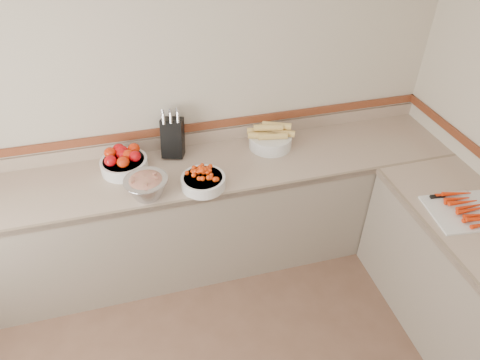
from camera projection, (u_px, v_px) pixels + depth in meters
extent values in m
plane|color=beige|center=(168.00, 99.00, 2.99)|extent=(4.00, 0.00, 4.00)
cube|color=tan|center=(180.00, 174.00, 3.00)|extent=(4.00, 0.65, 0.04)
cube|color=gray|center=(185.00, 220.00, 3.28)|extent=(4.00, 0.63, 0.86)
cube|color=#846E58|center=(187.00, 202.00, 2.76)|extent=(4.00, 0.02, 0.04)
cube|color=tan|center=(173.00, 142.00, 3.20)|extent=(4.00, 0.02, 0.10)
cube|color=brown|center=(172.00, 130.00, 3.13)|extent=(4.00, 0.02, 0.06)
cylinder|color=silver|center=(477.00, 313.00, 2.29)|extent=(0.02, 0.50, 0.02)
cube|color=black|center=(173.00, 138.00, 3.07)|extent=(0.20, 0.22, 0.30)
cylinder|color=silver|center=(164.00, 119.00, 2.93)|extent=(0.03, 0.04, 0.08)
cylinder|color=silver|center=(171.00, 118.00, 2.94)|extent=(0.03, 0.04, 0.08)
cylinder|color=silver|center=(178.00, 117.00, 2.95)|extent=(0.03, 0.04, 0.08)
cylinder|color=silver|center=(163.00, 117.00, 2.95)|extent=(0.03, 0.04, 0.08)
cylinder|color=silver|center=(170.00, 116.00, 2.96)|extent=(0.03, 0.04, 0.08)
cylinder|color=silver|center=(177.00, 115.00, 2.97)|extent=(0.03, 0.04, 0.08)
cylinder|color=silver|center=(163.00, 115.00, 2.97)|extent=(0.03, 0.04, 0.08)
cylinder|color=silver|center=(170.00, 114.00, 2.98)|extent=(0.03, 0.04, 0.08)
cylinder|color=silver|center=(177.00, 113.00, 2.99)|extent=(0.03, 0.04, 0.08)
cylinder|color=white|center=(124.00, 165.00, 2.98)|extent=(0.32, 0.32, 0.09)
torus|color=white|center=(124.00, 161.00, 2.95)|extent=(0.33, 0.33, 0.01)
cylinder|color=white|center=(124.00, 161.00, 2.95)|extent=(0.29, 0.29, 0.01)
ellipsoid|color=#BE070D|center=(110.00, 161.00, 2.88)|extent=(0.08, 0.08, 0.07)
ellipsoid|color=red|center=(123.00, 162.00, 2.86)|extent=(0.08, 0.08, 0.07)
ellipsoid|color=#BE070D|center=(135.00, 156.00, 2.92)|extent=(0.08, 0.08, 0.07)
ellipsoid|color=red|center=(110.00, 153.00, 2.95)|extent=(0.08, 0.08, 0.07)
ellipsoid|color=#BE070D|center=(122.00, 154.00, 2.94)|extent=(0.08, 0.08, 0.07)
ellipsoid|color=red|center=(134.00, 149.00, 2.99)|extent=(0.08, 0.08, 0.07)
ellipsoid|color=#BE070D|center=(119.00, 149.00, 2.99)|extent=(0.08, 0.08, 0.07)
ellipsoid|color=red|center=(128.00, 155.00, 2.93)|extent=(0.08, 0.08, 0.07)
ellipsoid|color=#BE070D|center=(122.00, 151.00, 2.97)|extent=(0.08, 0.08, 0.07)
cylinder|color=white|center=(203.00, 182.00, 2.83)|extent=(0.29, 0.29, 0.08)
torus|color=white|center=(203.00, 178.00, 2.81)|extent=(0.30, 0.30, 0.01)
cylinder|color=white|center=(203.00, 178.00, 2.81)|extent=(0.26, 0.26, 0.01)
sphere|color=red|center=(217.00, 179.00, 2.76)|extent=(0.03, 0.03, 0.03)
sphere|color=red|center=(202.00, 175.00, 2.76)|extent=(0.03, 0.03, 0.03)
sphere|color=red|center=(201.00, 181.00, 2.73)|extent=(0.03, 0.03, 0.03)
sphere|color=red|center=(198.00, 170.00, 2.81)|extent=(0.03, 0.03, 0.03)
sphere|color=red|center=(205.00, 170.00, 2.77)|extent=(0.03, 0.03, 0.03)
sphere|color=red|center=(198.00, 169.00, 2.81)|extent=(0.03, 0.03, 0.03)
sphere|color=red|center=(202.00, 170.00, 2.77)|extent=(0.03, 0.03, 0.03)
sphere|color=red|center=(205.00, 167.00, 2.81)|extent=(0.03, 0.03, 0.03)
sphere|color=red|center=(211.00, 175.00, 2.76)|extent=(0.03, 0.03, 0.03)
sphere|color=red|center=(206.00, 169.00, 2.79)|extent=(0.03, 0.03, 0.03)
sphere|color=red|center=(194.00, 175.00, 2.77)|extent=(0.03, 0.03, 0.03)
sphere|color=red|center=(195.00, 174.00, 2.77)|extent=(0.03, 0.03, 0.03)
sphere|color=red|center=(203.00, 179.00, 2.73)|extent=(0.03, 0.03, 0.03)
sphere|color=red|center=(202.00, 178.00, 2.74)|extent=(0.03, 0.03, 0.03)
sphere|color=red|center=(200.00, 169.00, 2.82)|extent=(0.03, 0.03, 0.03)
sphere|color=red|center=(214.00, 177.00, 2.76)|extent=(0.03, 0.03, 0.03)
sphere|color=red|center=(209.00, 170.00, 2.79)|extent=(0.03, 0.03, 0.03)
sphere|color=red|center=(192.00, 169.00, 2.85)|extent=(0.03, 0.03, 0.03)
sphere|color=red|center=(201.00, 166.00, 2.83)|extent=(0.03, 0.03, 0.03)
sphere|color=red|center=(188.00, 173.00, 2.81)|extent=(0.03, 0.03, 0.03)
sphere|color=red|center=(207.00, 168.00, 2.82)|extent=(0.03, 0.03, 0.03)
sphere|color=red|center=(201.00, 167.00, 2.86)|extent=(0.03, 0.03, 0.03)
sphere|color=red|center=(199.00, 172.00, 2.76)|extent=(0.03, 0.03, 0.03)
sphere|color=red|center=(198.00, 174.00, 2.75)|extent=(0.03, 0.03, 0.03)
sphere|color=red|center=(209.00, 169.00, 2.83)|extent=(0.03, 0.03, 0.03)
sphere|color=red|center=(196.00, 172.00, 2.78)|extent=(0.03, 0.03, 0.03)
sphere|color=red|center=(197.00, 176.00, 2.75)|extent=(0.03, 0.03, 0.03)
sphere|color=red|center=(193.00, 178.00, 2.75)|extent=(0.03, 0.03, 0.03)
sphere|color=red|center=(215.00, 179.00, 2.75)|extent=(0.03, 0.03, 0.03)
sphere|color=red|center=(208.00, 171.00, 2.77)|extent=(0.03, 0.03, 0.03)
sphere|color=red|center=(207.00, 166.00, 2.86)|extent=(0.03, 0.03, 0.03)
sphere|color=red|center=(200.00, 173.00, 2.75)|extent=(0.03, 0.03, 0.03)
sphere|color=red|center=(203.00, 169.00, 2.76)|extent=(0.03, 0.03, 0.03)
sphere|color=red|center=(205.00, 168.00, 2.79)|extent=(0.03, 0.03, 0.03)
sphere|color=red|center=(204.00, 171.00, 2.78)|extent=(0.03, 0.03, 0.03)
sphere|color=red|center=(211.00, 168.00, 2.84)|extent=(0.03, 0.03, 0.03)
sphere|color=red|center=(202.00, 171.00, 2.76)|extent=(0.03, 0.03, 0.03)
sphere|color=red|center=(201.00, 177.00, 2.75)|extent=(0.03, 0.03, 0.03)
sphere|color=red|center=(202.00, 167.00, 2.81)|extent=(0.03, 0.03, 0.03)
sphere|color=red|center=(204.00, 169.00, 2.79)|extent=(0.03, 0.03, 0.03)
sphere|color=red|center=(203.00, 168.00, 2.82)|extent=(0.03, 0.03, 0.03)
sphere|color=red|center=(195.00, 174.00, 2.77)|extent=(0.03, 0.03, 0.03)
cylinder|color=white|center=(270.00, 141.00, 3.21)|extent=(0.32, 0.32, 0.10)
torus|color=white|center=(271.00, 136.00, 3.18)|extent=(0.32, 0.32, 0.01)
cylinder|color=#E4B85F|center=(263.00, 136.00, 3.13)|extent=(0.22, 0.11, 0.05)
cylinder|color=#E4B85F|center=(273.00, 136.00, 3.13)|extent=(0.22, 0.09, 0.05)
cylinder|color=#E4B85F|center=(280.00, 133.00, 3.17)|extent=(0.21, 0.14, 0.05)
cylinder|color=#E4B85F|center=(261.00, 131.00, 3.19)|extent=(0.22, 0.10, 0.05)
cylinder|color=#E4B85F|center=(273.00, 128.00, 3.21)|extent=(0.21, 0.15, 0.05)
cylinder|color=#E4B85F|center=(268.00, 128.00, 3.13)|extent=(0.22, 0.09, 0.05)
cylinder|color=#E4B85F|center=(277.00, 125.00, 3.15)|extent=(0.21, 0.13, 0.05)
cylinder|color=#B2B2BA|center=(147.00, 187.00, 2.74)|extent=(0.28, 0.28, 0.13)
torus|color=#B2B2BA|center=(146.00, 180.00, 2.71)|extent=(0.29, 0.29, 0.01)
ellipsoid|color=#B1144D|center=(146.00, 181.00, 2.71)|extent=(0.23, 0.23, 0.07)
cube|color=#B1144D|center=(132.00, 181.00, 2.66)|extent=(0.02, 0.02, 0.02)
cube|color=#9BB658|center=(143.00, 178.00, 2.70)|extent=(0.02, 0.02, 0.02)
cube|color=#B1144D|center=(136.00, 177.00, 2.72)|extent=(0.02, 0.02, 0.02)
cube|color=#9BB658|center=(145.00, 178.00, 2.70)|extent=(0.02, 0.02, 0.02)
cube|color=#B1144D|center=(145.00, 185.00, 2.64)|extent=(0.02, 0.02, 0.02)
cube|color=#9BB658|center=(155.00, 174.00, 2.71)|extent=(0.03, 0.03, 0.02)
cube|color=#B1144D|center=(144.00, 184.00, 2.66)|extent=(0.03, 0.03, 0.02)
cube|color=#9BB658|center=(146.00, 173.00, 2.74)|extent=(0.02, 0.02, 0.02)
cube|color=#B1144D|center=(155.00, 178.00, 2.69)|extent=(0.03, 0.03, 0.02)
cube|color=#9BB658|center=(154.00, 174.00, 2.74)|extent=(0.03, 0.03, 0.02)
cube|color=#B1144D|center=(133.00, 179.00, 2.69)|extent=(0.03, 0.03, 0.02)
cube|color=#9BB658|center=(156.00, 179.00, 2.69)|extent=(0.02, 0.02, 0.02)
cube|color=#B1144D|center=(144.00, 176.00, 2.71)|extent=(0.03, 0.03, 0.02)
cube|color=#9BB658|center=(147.00, 178.00, 2.69)|extent=(0.03, 0.03, 0.02)
cube|color=silver|center=(466.00, 211.00, 2.65)|extent=(0.49, 0.40, 0.01)
cone|color=red|center=(477.00, 219.00, 2.57)|extent=(0.18, 0.05, 0.03)
cone|color=red|center=(474.00, 216.00, 2.59)|extent=(0.18, 0.05, 0.03)
cone|color=red|center=(472.00, 210.00, 2.60)|extent=(0.18, 0.05, 0.03)
cone|color=red|center=(468.00, 210.00, 2.63)|extent=(0.18, 0.05, 0.03)
cone|color=red|center=(465.00, 207.00, 2.65)|extent=(0.18, 0.05, 0.03)
cone|color=red|center=(463.00, 202.00, 2.66)|extent=(0.18, 0.05, 0.03)
cone|color=red|center=(460.00, 202.00, 2.69)|extent=(0.18, 0.05, 0.03)
cone|color=red|center=(457.00, 199.00, 2.71)|extent=(0.18, 0.05, 0.03)
cone|color=red|center=(455.00, 194.00, 2.72)|extent=(0.18, 0.05, 0.03)
cone|color=red|center=(452.00, 194.00, 2.75)|extent=(0.18, 0.05, 0.03)
cube|color=silver|center=(456.00, 193.00, 2.77)|extent=(0.19, 0.06, 0.00)
cube|color=black|center=(437.00, 196.00, 2.74)|extent=(0.10, 0.03, 0.02)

